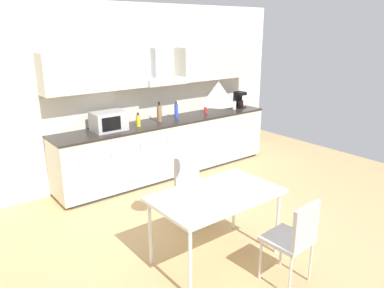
{
  "coord_description": "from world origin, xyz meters",
  "views": [
    {
      "loc": [
        -2.52,
        -2.81,
        2.37
      ],
      "look_at": [
        0.2,
        0.68,
        1.0
      ],
      "focal_mm": 35.0,
      "sensor_mm": 36.0,
      "label": 1
    }
  ],
  "objects_px": {
    "microwave": "(109,121)",
    "chair_near_right": "(295,235)",
    "bottle_white": "(234,105)",
    "bottle_yellow": "(138,121)",
    "dining_table": "(216,198)",
    "bottle_blue": "(176,111)",
    "coffee_maker": "(239,100)",
    "pendant_lamp": "(218,93)",
    "bottle_red": "(206,107)",
    "bottle_brown": "(159,113)",
    "chair_far_right": "(192,183)"
  },
  "relations": [
    {
      "from": "bottle_white",
      "to": "coffee_maker",
      "type": "bearing_deg",
      "value": 20.6
    },
    {
      "from": "bottle_blue",
      "to": "chair_near_right",
      "type": "bearing_deg",
      "value": -106.09
    },
    {
      "from": "chair_far_right",
      "to": "bottle_yellow",
      "type": "bearing_deg",
      "value": 85.05
    },
    {
      "from": "microwave",
      "to": "pendant_lamp",
      "type": "relative_size",
      "value": 1.5
    },
    {
      "from": "dining_table",
      "to": "coffee_maker",
      "type": "bearing_deg",
      "value": 41.66
    },
    {
      "from": "bottle_blue",
      "to": "bottle_brown",
      "type": "relative_size",
      "value": 0.88
    },
    {
      "from": "chair_near_right",
      "to": "pendant_lamp",
      "type": "bearing_deg",
      "value": 111.18
    },
    {
      "from": "coffee_maker",
      "to": "bottle_red",
      "type": "xyz_separation_m",
      "value": [
        -0.81,
        0.01,
        -0.04
      ]
    },
    {
      "from": "bottle_blue",
      "to": "pendant_lamp",
      "type": "distance_m",
      "value": 2.78
    },
    {
      "from": "bottle_red",
      "to": "microwave",
      "type": "bearing_deg",
      "value": -178.77
    },
    {
      "from": "bottle_white",
      "to": "dining_table",
      "type": "relative_size",
      "value": 0.14
    },
    {
      "from": "microwave",
      "to": "coffee_maker",
      "type": "relative_size",
      "value": 1.6
    },
    {
      "from": "bottle_white",
      "to": "chair_near_right",
      "type": "relative_size",
      "value": 0.21
    },
    {
      "from": "microwave",
      "to": "chair_far_right",
      "type": "relative_size",
      "value": 0.55
    },
    {
      "from": "bottle_white",
      "to": "dining_table",
      "type": "distance_m",
      "value": 3.38
    },
    {
      "from": "bottle_red",
      "to": "bottle_brown",
      "type": "xyz_separation_m",
      "value": [
        -0.99,
        -0.03,
        0.03
      ]
    },
    {
      "from": "coffee_maker",
      "to": "bottle_white",
      "type": "relative_size",
      "value": 1.61
    },
    {
      "from": "bottle_blue",
      "to": "chair_far_right",
      "type": "height_order",
      "value": "bottle_blue"
    },
    {
      "from": "chair_near_right",
      "to": "coffee_maker",
      "type": "bearing_deg",
      "value": 53.11
    },
    {
      "from": "bottle_white",
      "to": "bottle_blue",
      "type": "bearing_deg",
      "value": 175.69
    },
    {
      "from": "bottle_brown",
      "to": "chair_far_right",
      "type": "bearing_deg",
      "value": -109.63
    },
    {
      "from": "pendant_lamp",
      "to": "bottle_white",
      "type": "bearing_deg",
      "value": 42.94
    },
    {
      "from": "bottle_brown",
      "to": "chair_near_right",
      "type": "height_order",
      "value": "bottle_brown"
    },
    {
      "from": "bottle_blue",
      "to": "bottle_brown",
      "type": "xyz_separation_m",
      "value": [
        -0.36,
        -0.03,
        0.02
      ]
    },
    {
      "from": "bottle_yellow",
      "to": "pendant_lamp",
      "type": "relative_size",
      "value": 0.67
    },
    {
      "from": "bottle_brown",
      "to": "coffee_maker",
      "type": "bearing_deg",
      "value": 0.38
    },
    {
      "from": "bottle_blue",
      "to": "coffee_maker",
      "type": "bearing_deg",
      "value": -0.83
    },
    {
      "from": "bottle_blue",
      "to": "pendant_lamp",
      "type": "relative_size",
      "value": 0.87
    },
    {
      "from": "microwave",
      "to": "bottle_yellow",
      "type": "xyz_separation_m",
      "value": [
        0.46,
        -0.06,
        -0.05
      ]
    },
    {
      "from": "coffee_maker",
      "to": "bottle_yellow",
      "type": "height_order",
      "value": "coffee_maker"
    },
    {
      "from": "bottle_white",
      "to": "bottle_yellow",
      "type": "xyz_separation_m",
      "value": [
        -2.04,
        -0.01,
        0.01
      ]
    },
    {
      "from": "coffee_maker",
      "to": "bottle_brown",
      "type": "distance_m",
      "value": 1.8
    },
    {
      "from": "bottle_yellow",
      "to": "bottle_white",
      "type": "bearing_deg",
      "value": 0.25
    },
    {
      "from": "microwave",
      "to": "bottle_blue",
      "type": "relative_size",
      "value": 1.72
    },
    {
      "from": "bottle_white",
      "to": "microwave",
      "type": "bearing_deg",
      "value": 178.92
    },
    {
      "from": "coffee_maker",
      "to": "pendant_lamp",
      "type": "xyz_separation_m",
      "value": [
        -2.66,
        -2.37,
        0.71
      ]
    },
    {
      "from": "bottle_red",
      "to": "bottle_brown",
      "type": "distance_m",
      "value": 1.0
    },
    {
      "from": "bottle_brown",
      "to": "chair_near_right",
      "type": "xyz_separation_m",
      "value": [
        -0.55,
        -3.13,
        -0.53
      ]
    },
    {
      "from": "microwave",
      "to": "chair_near_right",
      "type": "xyz_separation_m",
      "value": [
        0.34,
        -3.11,
        -0.54
      ]
    },
    {
      "from": "chair_far_right",
      "to": "chair_near_right",
      "type": "height_order",
      "value": "same"
    },
    {
      "from": "microwave",
      "to": "dining_table",
      "type": "distance_m",
      "value": 2.37
    },
    {
      "from": "bottle_blue",
      "to": "chair_near_right",
      "type": "xyz_separation_m",
      "value": [
        -0.91,
        -3.16,
        -0.52
      ]
    },
    {
      "from": "coffee_maker",
      "to": "pendant_lamp",
      "type": "distance_m",
      "value": 3.63
    },
    {
      "from": "dining_table",
      "to": "chair_far_right",
      "type": "bearing_deg",
      "value": 69.34
    },
    {
      "from": "coffee_maker",
      "to": "chair_near_right",
      "type": "relative_size",
      "value": 0.34
    },
    {
      "from": "coffee_maker",
      "to": "bottle_red",
      "type": "distance_m",
      "value": 0.81
    },
    {
      "from": "bottle_blue",
      "to": "bottle_yellow",
      "type": "bearing_deg",
      "value": -172.55
    },
    {
      "from": "bottle_yellow",
      "to": "microwave",
      "type": "bearing_deg",
      "value": 173.02
    },
    {
      "from": "bottle_brown",
      "to": "pendant_lamp",
      "type": "relative_size",
      "value": 1.0
    },
    {
      "from": "bottle_red",
      "to": "bottle_white",
      "type": "distance_m",
      "value": 0.62
    }
  ]
}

